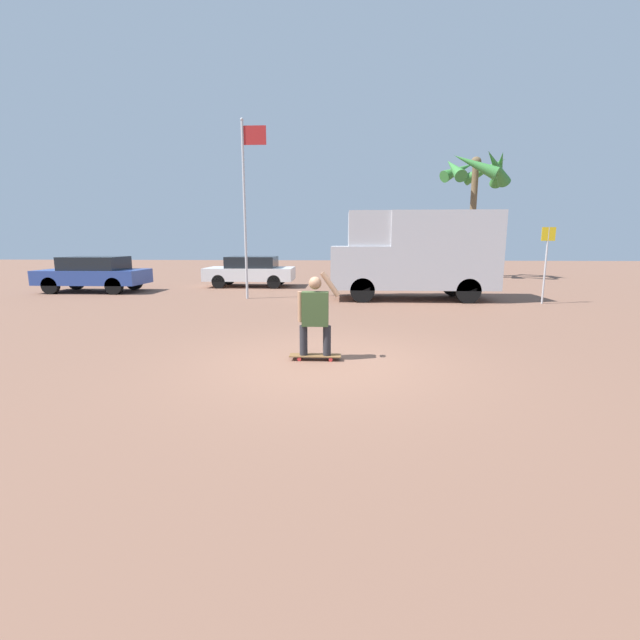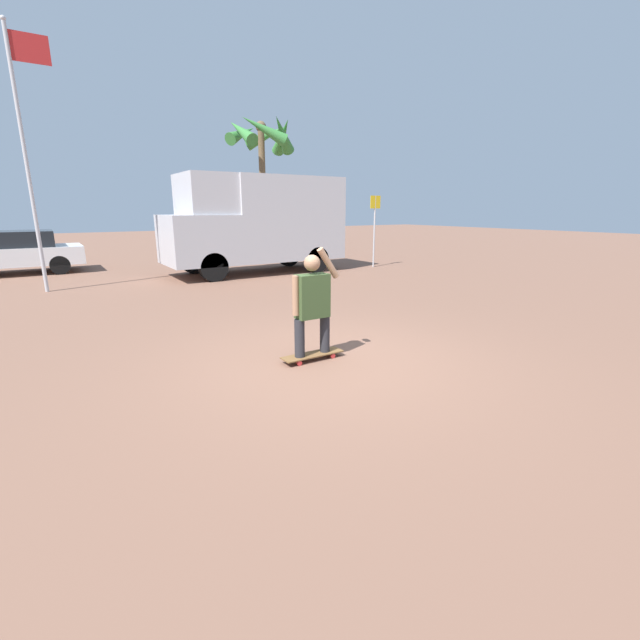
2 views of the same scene
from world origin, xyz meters
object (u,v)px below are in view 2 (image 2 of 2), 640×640
skateboard (312,355)px  camper_van (258,221)px  person_skateboarder (312,300)px  parked_car_white (13,252)px  street_sign (375,222)px  flagpole (27,144)px  palm_tree_near_van (263,139)px

skateboard → camper_van: 8.97m
person_skateboarder → parked_car_white: 12.84m
person_skateboarder → parked_car_white: size_ratio=0.37×
camper_van → street_sign: camper_van is taller
camper_van → parked_car_white: (-6.83, 4.00, -0.95)m
person_skateboarder → flagpole: size_ratio=0.24×
parked_car_white → flagpole: flagpole is taller
person_skateboarder → camper_van: size_ratio=0.26×
skateboard → palm_tree_near_van: size_ratio=0.13×
person_skateboarder → palm_tree_near_van: size_ratio=0.22×
parked_car_white → person_skateboarder: bearing=-73.0°
person_skateboarder → skateboard: bearing=-0.0°
skateboard → street_sign: bearing=45.3°
palm_tree_near_van → street_sign: 10.72m
skateboard → parked_car_white: parked_car_white is taller
street_sign → person_skateboarder: bearing=-134.7°
parked_car_white → palm_tree_near_van: bearing=23.2°
flagpole → street_sign: 10.34m
person_skateboarder → palm_tree_near_van: 19.43m
street_sign → camper_van: bearing=166.3°
palm_tree_near_van → camper_van: bearing=-117.4°
parked_car_white → street_sign: size_ratio=1.58×
person_skateboarder → parked_car_white: (-3.76, 12.27, -0.14)m
skateboard → palm_tree_near_van: 19.64m
camper_van → parked_car_white: size_ratio=1.44×
skateboard → parked_car_white: 12.85m
camper_van → street_sign: (4.11, -1.00, -0.06)m
flagpole → skateboard: bearing=-70.0°
palm_tree_near_van → street_sign: size_ratio=2.70×
palm_tree_near_van → flagpole: bearing=-139.4°
camper_van → palm_tree_near_van: size_ratio=0.84×
skateboard → parked_car_white: bearing=107.0°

